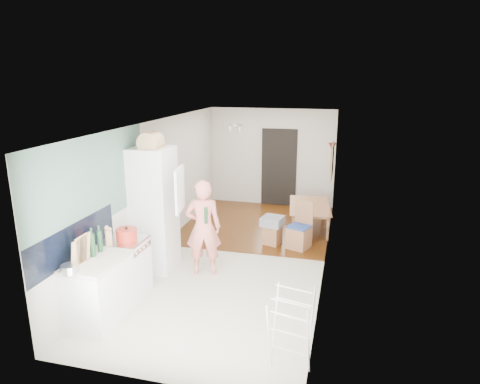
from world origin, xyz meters
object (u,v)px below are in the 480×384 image
at_px(person, 203,219).
at_px(dining_table, 310,219).
at_px(dining_chair, 299,226).
at_px(drying_rack, 291,329).
at_px(stool, 272,235).

height_order(person, dining_table, person).
height_order(dining_chair, drying_rack, dining_chair).
xyz_separation_m(dining_table, drying_rack, (0.19, -4.68, 0.22)).
relative_size(dining_table, dining_chair, 1.41).
bearing_deg(drying_rack, dining_table, 105.32).
distance_m(stool, drying_rack, 3.68).
bearing_deg(person, stool, -136.56).
bearing_deg(dining_table, dining_chair, 166.93).
xyz_separation_m(person, dining_chair, (1.45, 1.48, -0.51)).
bearing_deg(stool, dining_chair, -7.64).
xyz_separation_m(dining_chair, drying_rack, (0.31, -3.50, -0.02)).
bearing_deg(person, dining_table, -136.48).
bearing_deg(person, drying_rack, 115.16).
bearing_deg(dining_chair, dining_table, 105.20).
bearing_deg(drying_rack, dining_chair, 108.07).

